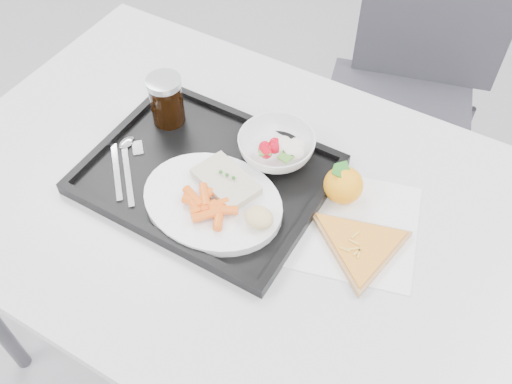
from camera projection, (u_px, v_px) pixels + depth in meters
The scene contains 14 objects.
table at pixel (237, 217), 1.14m from camera, with size 1.20×0.80×0.75m.
chair at pixel (411, 79), 1.63m from camera, with size 0.52×0.52×0.93m.
tray at pixel (207, 176), 1.11m from camera, with size 0.45×0.35×0.03m.
dinner_plate at pixel (213, 202), 1.05m from camera, with size 0.27×0.27×0.02m.
fish_fillet at pixel (226, 181), 1.06m from camera, with size 0.14×0.11×0.02m.
bread_roll at pixel (259, 218), 1.00m from camera, with size 0.05×0.05×0.03m.
salad_bowl at pixel (276, 147), 1.12m from camera, with size 0.15×0.15×0.05m.
cola_glass at pixel (166, 100), 1.16m from camera, with size 0.07×0.07×0.11m.
cutlery at pixel (125, 161), 1.12m from camera, with size 0.14×0.15×0.01m.
napkin at pixel (348, 224), 1.05m from camera, with size 0.30×0.30×0.00m.
tangerine at pixel (343, 185), 1.06m from camera, with size 0.10×0.10×0.07m.
pizza_slice at pixel (360, 246), 1.01m from camera, with size 0.26×0.26×0.02m.
carrot_pile at pixel (206, 205), 1.02m from camera, with size 0.12×0.08×0.02m.
salad_contents at pixel (284, 148), 1.10m from camera, with size 0.09×0.08×0.03m.
Camera 1 is at (0.38, -0.27, 1.60)m, focal length 40.00 mm.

